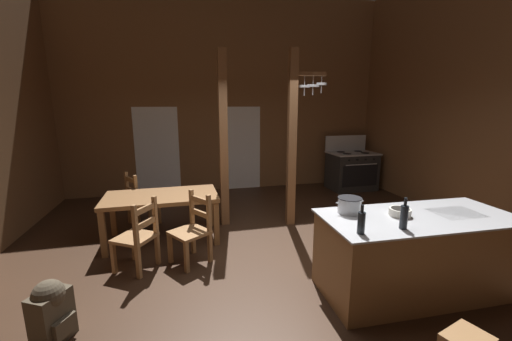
{
  "coord_description": "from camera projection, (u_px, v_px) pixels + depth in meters",
  "views": [
    {
      "loc": [
        -1.16,
        -3.7,
        2.12
      ],
      "look_at": [
        0.02,
        1.11,
        1.06
      ],
      "focal_mm": 21.89,
      "sensor_mm": 36.0,
      "label": 1
    }
  ],
  "objects": [
    {
      "name": "support_post_center",
      "position": [
        223.0,
        141.0,
        5.32
      ],
      "size": [
        0.14,
        0.14,
        3.0
      ],
      "color": "brown",
      "rests_on": "ground_plane"
    },
    {
      "name": "ladderback_chair_by_post",
      "position": [
        140.0,
        200.0,
        5.52
      ],
      "size": [
        0.6,
        0.6,
        0.95
      ],
      "color": "#9E7044",
      "rests_on": "ground_plane"
    },
    {
      "name": "backpack",
      "position": [
        51.0,
        310.0,
        2.79
      ],
      "size": [
        0.38,
        0.39,
        0.6
      ],
      "color": "#4C4233",
      "rests_on": "ground_plane"
    },
    {
      "name": "glazed_panel_back_right",
      "position": [
        244.0,
        148.0,
        7.81
      ],
      "size": [
        0.84,
        0.01,
        2.05
      ],
      "primitive_type": "cube",
      "color": "white",
      "rests_on": "ground_plane"
    },
    {
      "name": "support_post_with_pot_rack",
      "position": [
        294.0,
        134.0,
        5.32
      ],
      "size": [
        0.65,
        0.23,
        3.0
      ],
      "color": "brown",
      "rests_on": "ground_plane"
    },
    {
      "name": "stove_range",
      "position": [
        351.0,
        170.0,
        7.86
      ],
      "size": [
        1.15,
        0.84,
        1.32
      ],
      "color": "#272727",
      "rests_on": "ground_plane"
    },
    {
      "name": "kitchen_island",
      "position": [
        415.0,
        254.0,
        3.53
      ],
      "size": [
        2.19,
        1.02,
        0.91
      ],
      "color": "brown",
      "rests_on": "ground_plane"
    },
    {
      "name": "stockpot_on_counter",
      "position": [
        349.0,
        205.0,
        3.51
      ],
      "size": [
        0.34,
        0.27,
        0.18
      ],
      "color": "#B7BABF",
      "rests_on": "kitchen_island"
    },
    {
      "name": "wall_back",
      "position": [
        227.0,
        95.0,
        7.52
      ],
      "size": [
        8.33,
        0.14,
        4.65
      ],
      "primitive_type": "cube",
      "color": "brown",
      "rests_on": "ground_plane"
    },
    {
      "name": "bottle_tall_on_counter",
      "position": [
        361.0,
        222.0,
        2.94
      ],
      "size": [
        0.07,
        0.07,
        0.28
      ],
      "color": "#1E2328",
      "rests_on": "kitchen_island"
    },
    {
      "name": "dining_table",
      "position": [
        162.0,
        200.0,
        4.84
      ],
      "size": [
        1.72,
        0.93,
        0.74
      ],
      "color": "brown",
      "rests_on": "ground_plane"
    },
    {
      "name": "bottle_short_on_counter",
      "position": [
        404.0,
        216.0,
        3.06
      ],
      "size": [
        0.07,
        0.07,
        0.32
      ],
      "color": "#1E2328",
      "rests_on": "kitchen_island"
    },
    {
      "name": "ladderback_chair_near_window",
      "position": [
        138.0,
        237.0,
        3.99
      ],
      "size": [
        0.61,
        0.61,
        0.95
      ],
      "color": "#9E7044",
      "rests_on": "ground_plane"
    },
    {
      "name": "glazed_door_back_left",
      "position": [
        157.0,
        151.0,
        7.33
      ],
      "size": [
        1.0,
        0.01,
        2.05
      ],
      "primitive_type": "cube",
      "color": "white",
      "rests_on": "ground_plane"
    },
    {
      "name": "mixing_bowl_on_counter",
      "position": [
        400.0,
        212.0,
        3.43
      ],
      "size": [
        0.23,
        0.23,
        0.08
      ],
      "color": "silver",
      "rests_on": "kitchen_island"
    },
    {
      "name": "ladderback_chair_at_table_end",
      "position": [
        193.0,
        230.0,
        4.21
      ],
      "size": [
        0.61,
        0.61,
        0.95
      ],
      "color": "#9E7044",
      "rests_on": "ground_plane"
    },
    {
      "name": "ground_plane",
      "position": [
        274.0,
        267.0,
        4.24
      ],
      "size": [
        8.33,
        8.61,
        0.1
      ],
      "primitive_type": "cube",
      "color": "#382316"
    }
  ]
}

